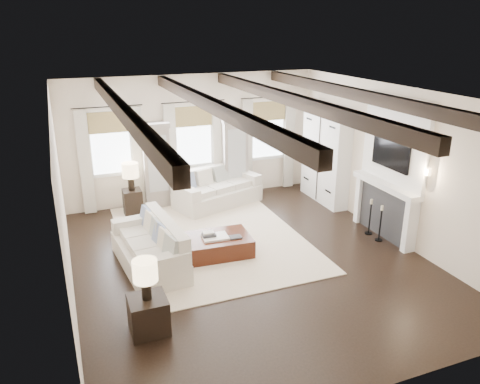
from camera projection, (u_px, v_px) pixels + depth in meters
name	position (u px, v px, depth m)	size (l,w,h in m)	color
ground	(249.00, 260.00, 9.12)	(7.50, 7.50, 0.00)	black
room_shell	(267.00, 152.00, 9.51)	(6.54, 7.54, 3.22)	#F6E6CF
area_rug	(211.00, 237.00, 10.08)	(3.66, 4.85, 0.02)	beige
sofa_back	(216.00, 190.00, 11.84)	(2.37, 1.61, 0.93)	silver
sofa_left	(152.00, 248.00, 8.77)	(1.15, 2.19, 0.90)	silver
ottoman	(214.00, 246.00, 9.28)	(1.44, 0.90, 0.38)	black
tray	(215.00, 237.00, 9.18)	(0.50, 0.38, 0.04)	white
book_lower	(209.00, 235.00, 9.17)	(0.26, 0.20, 0.04)	#262628
book_upper	(208.00, 232.00, 9.20)	(0.22, 0.17, 0.03)	beige
book_loose	(235.00, 237.00, 9.18)	(0.24, 0.18, 0.03)	#262628
side_table_front	(148.00, 315.00, 6.94)	(0.55, 0.55, 0.55)	black
lamp_front	(145.00, 273.00, 6.70)	(0.36, 0.36, 0.62)	black
side_table_back	(133.00, 203.00, 11.16)	(0.43, 0.43, 0.64)	black
lamp_back	(130.00, 172.00, 10.90)	(0.38, 0.38, 0.66)	black
candlestick_near	(380.00, 226.00, 9.84)	(0.16, 0.16, 0.79)	black
candlestick_far	(370.00, 220.00, 10.15)	(0.16, 0.16, 0.80)	black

